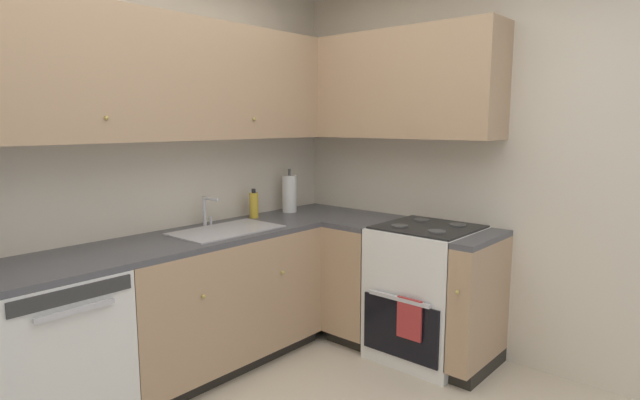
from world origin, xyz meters
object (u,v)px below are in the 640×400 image
oven_range (427,291)px  soap_bottle (254,205)px  dishwasher (52,354)px  paper_towel_roll (289,194)px

oven_range → soap_bottle: bearing=114.3°
dishwasher → oven_range: size_ratio=0.82×
oven_range → paper_towel_roll: (-0.17, 1.12, 0.58)m
oven_range → paper_towel_roll: size_ratio=3.01×
soap_bottle → paper_towel_roll: paper_towel_roll is taller
soap_bottle → paper_towel_roll: bearing=-3.3°
dishwasher → soap_bottle: bearing=6.8°
dishwasher → paper_towel_roll: (1.87, 0.16, 0.60)m
oven_range → soap_bottle: (-0.52, 1.14, 0.53)m
dishwasher → oven_range: (2.04, -0.96, 0.02)m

